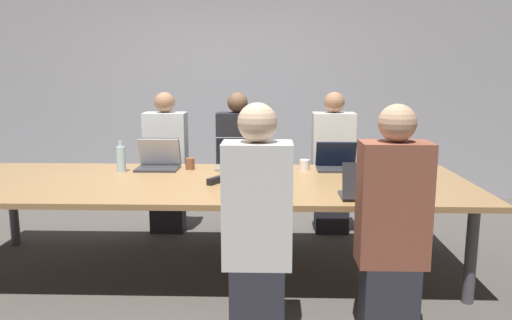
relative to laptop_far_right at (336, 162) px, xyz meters
The scene contains 20 objects.
ground_plane 1.41m from the laptop_far_right, 155.59° to the right, with size 24.00×24.00×0.00m, color #4C4742.
curtain_wall 2.26m from the laptop_far_right, 118.96° to the left, with size 12.00×0.06×2.80m.
conference_table 1.17m from the laptop_far_right, 155.59° to the right, with size 4.06×1.41×0.73m.
laptop_far_right is the anchor object (origin of this frame).
person_far_right 0.54m from the laptop_far_right, 86.42° to the left, with size 0.40×0.24×1.38m.
cup_far_right 0.28m from the laptop_far_right, behind, with size 0.09×0.09×0.09m.
bottle_far_right 0.30m from the laptop_far_right, 32.19° to the right, with size 0.06×0.06×0.21m.
laptop_near_midright 1.21m from the laptop_far_right, 120.57° to the right, with size 0.31×0.24×0.24m.
person_near_midright 1.62m from the laptop_far_right, 113.56° to the right, with size 0.40×0.24×1.40m.
cup_near_midright 1.28m from the laptop_far_right, 131.38° to the right, with size 0.08×0.08×0.09m.
laptop_near_right 1.01m from the laptop_far_right, 85.38° to the right, with size 0.36×0.25×0.26m.
person_near_right 1.45m from the laptop_far_right, 84.32° to the right, with size 0.40×0.24×1.40m.
laptop_far_center 0.89m from the laptop_far_right, behind, with size 0.33×0.27×0.27m.
person_far_center 1.03m from the laptop_far_right, 150.30° to the left, with size 0.40×0.24×1.37m.
laptop_far_midleft 1.55m from the laptop_far_right, behind, with size 0.37×0.27×0.27m.
person_far_midleft 1.67m from the laptop_far_right, 162.67° to the left, with size 0.40×0.24×1.38m.
cup_far_midleft 1.27m from the laptop_far_right, behind, with size 0.08×0.08×0.10m.
bottle_far_midleft 1.84m from the laptop_far_right, behind, with size 0.08×0.08×0.26m.
stapler 1.15m from the laptop_far_right, 149.81° to the right, with size 0.12×0.15×0.05m.
notebook 0.93m from the laptop_far_right, 132.85° to the right, with size 0.25×0.19×0.02m.
Camera 1 is at (0.49, -3.78, 1.58)m, focal length 35.00 mm.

